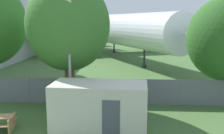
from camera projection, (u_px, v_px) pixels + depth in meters
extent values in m
cylinder|color=slate|center=(29.00, 90.00, 17.84)|extent=(0.07, 0.07, 1.74)
cylinder|color=slate|center=(66.00, 91.00, 17.70)|extent=(0.07, 0.07, 1.74)
cylinder|color=slate|center=(103.00, 91.00, 17.56)|extent=(0.07, 0.07, 1.74)
cylinder|color=slate|center=(141.00, 92.00, 17.42)|extent=(0.07, 0.07, 1.74)
cylinder|color=slate|center=(180.00, 92.00, 17.28)|extent=(0.07, 0.07, 1.74)
cylinder|color=slate|center=(219.00, 93.00, 17.14)|extent=(0.07, 0.07, 1.74)
cube|color=slate|center=(66.00, 91.00, 17.70)|extent=(56.00, 0.01, 1.74)
cylinder|color=silver|center=(104.00, 28.00, 41.97)|extent=(21.33, 36.55, 4.27)
cone|color=silver|center=(198.00, 35.00, 22.54)|extent=(5.74, 5.74, 4.27)
cone|color=silver|center=(70.00, 26.00, 61.87)|extent=(5.84, 6.50, 3.84)
cube|color=silver|center=(155.00, 31.00, 48.12)|extent=(18.28, 10.78, 0.30)
cylinder|color=#939399|center=(142.00, 37.00, 47.62)|extent=(3.45, 4.30, 1.92)
cube|color=silver|center=(33.00, 33.00, 39.54)|extent=(17.43, 14.43, 0.30)
cylinder|color=#939399|center=(50.00, 40.00, 41.12)|extent=(3.45, 4.30, 1.92)
cube|color=silver|center=(73.00, 2.00, 57.57)|extent=(1.95, 3.54, 6.41)
cube|color=silver|center=(74.00, 24.00, 58.24)|extent=(9.93, 7.29, 0.20)
cylinder|color=#2D2D33|center=(144.00, 59.00, 31.16)|extent=(0.24, 0.24, 2.17)
cylinder|color=#2D2D33|center=(144.00, 65.00, 31.30)|extent=(0.52, 0.64, 0.56)
cylinder|color=#2D2D33|center=(114.00, 47.00, 45.29)|extent=(0.24, 0.24, 2.17)
cylinder|color=#2D2D33|center=(114.00, 51.00, 45.43)|extent=(0.52, 0.64, 0.56)
cylinder|color=#2D2D33|center=(86.00, 48.00, 43.27)|extent=(0.24, 0.24, 2.17)
cylinder|color=#2D2D33|center=(86.00, 53.00, 43.41)|extent=(0.52, 0.64, 0.56)
cube|color=beige|center=(100.00, 107.00, 13.29)|extent=(4.87, 2.47, 2.46)
cube|color=#4C515B|center=(111.00, 120.00, 12.16)|extent=(0.84, 0.08, 1.90)
cube|color=tan|center=(2.00, 118.00, 13.91)|extent=(1.56, 0.53, 0.04)
cube|color=tan|center=(12.00, 123.00, 13.44)|extent=(0.29, 1.39, 0.74)
cylinder|color=brown|center=(70.00, 83.00, 17.18)|extent=(0.63, 0.63, 3.02)
ellipsoid|color=#427A33|center=(68.00, 25.00, 16.52)|extent=(5.29, 5.29, 5.82)
cylinder|color=brown|center=(222.00, 87.00, 17.72)|extent=(0.60, 0.60, 2.23)
cylinder|color=#99999E|center=(70.00, 63.00, 14.82)|extent=(0.16, 0.16, 6.33)
cube|color=beige|center=(68.00, 3.00, 14.23)|extent=(0.44, 0.44, 0.36)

